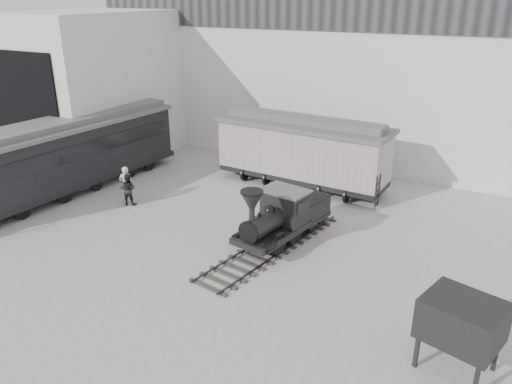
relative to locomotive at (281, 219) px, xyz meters
The scene contains 9 objects.
ground 3.85m from the locomotive, 106.29° to the right, with size 90.00×90.00×0.00m, color #9E9E9B.
north_wall 12.32m from the locomotive, 95.19° to the left, with size 34.00×2.51×11.00m.
west_pavilion 17.15m from the locomotive, 157.57° to the left, with size 7.00×12.11×9.00m.
locomotive is the anchor object (origin of this frame).
boxcar 7.08m from the locomotive, 105.30° to the left, with size 9.72×3.62×3.91m.
passenger_coach 12.53m from the locomotive, behind, with size 4.24×13.99×3.69m.
visitor_a 8.80m from the locomotive, behind, with size 0.70×0.46×1.92m, color silver.
visitor_b 8.55m from the locomotive, behind, with size 0.80×0.62×1.64m, color black.
coal_hopper 9.03m from the locomotive, 31.59° to the right, with size 2.45×2.19×2.25m.
Camera 1 is at (8.96, -13.89, 10.03)m, focal length 35.00 mm.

